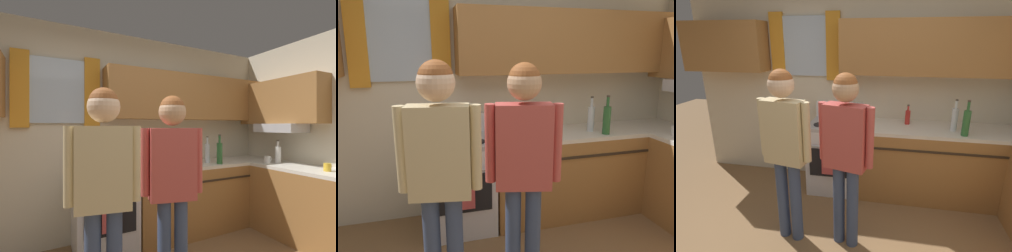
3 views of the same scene
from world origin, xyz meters
The scene contains 8 objects.
back_wall_unit centered at (0.06, 1.82, 1.50)m, with size 4.60×0.42×2.60m.
kitchen_counter_run centered at (1.47, 1.23, 0.45)m, with size 2.21×1.80×0.90m.
stove_oven centered at (-0.25, 1.54, 0.47)m, with size 0.65×0.67×1.10m.
bottle_sauce_red centered at (0.63, 1.64, 0.99)m, with size 0.06×0.06×0.25m.
bottle_tall_clear centered at (1.15, 1.49, 1.04)m, with size 0.07×0.07×0.37m.
bottle_wine_green centered at (1.24, 1.34, 1.05)m, with size 0.08×0.08×0.39m.
adult_left centered at (-0.49, 0.50, 1.05)m, with size 0.51×0.23×1.67m.
adult_in_plaid centered at (0.06, 0.52, 1.04)m, with size 0.50×0.24×1.65m.
Camera 2 is at (-0.61, -1.39, 1.71)m, focal length 34.04 mm.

